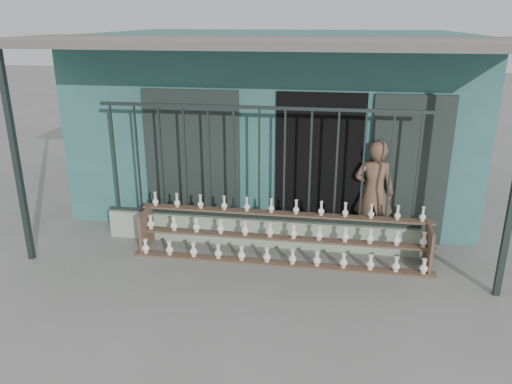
# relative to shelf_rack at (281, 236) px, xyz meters

# --- Properties ---
(ground) EXTENTS (60.00, 60.00, 0.00)m
(ground) POSITION_rel_shelf_rack_xyz_m (-0.41, -0.89, -0.36)
(ground) COLOR slate
(workshop_building) EXTENTS (7.40, 6.60, 3.21)m
(workshop_building) POSITION_rel_shelf_rack_xyz_m (-0.40, 3.34, 1.26)
(workshop_building) COLOR #306562
(workshop_building) RESTS_ON ground
(parapet_wall) EXTENTS (5.00, 0.20, 0.45)m
(parapet_wall) POSITION_rel_shelf_rack_xyz_m (-0.41, 0.41, -0.14)
(parapet_wall) COLOR #98AF96
(parapet_wall) RESTS_ON ground
(security_fence) EXTENTS (5.00, 0.04, 1.80)m
(security_fence) POSITION_rel_shelf_rack_xyz_m (-0.41, 0.41, 0.99)
(security_fence) COLOR #283330
(security_fence) RESTS_ON parapet_wall
(shelf_rack) EXTENTS (4.50, 0.68, 0.85)m
(shelf_rack) POSITION_rel_shelf_rack_xyz_m (0.00, 0.00, 0.00)
(shelf_rack) COLOR brown
(shelf_rack) RESTS_ON ground
(elderly_woman) EXTENTS (0.66, 0.46, 1.72)m
(elderly_woman) POSITION_rel_shelf_rack_xyz_m (1.38, 0.76, 0.50)
(elderly_woman) COLOR brown
(elderly_woman) RESTS_ON ground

